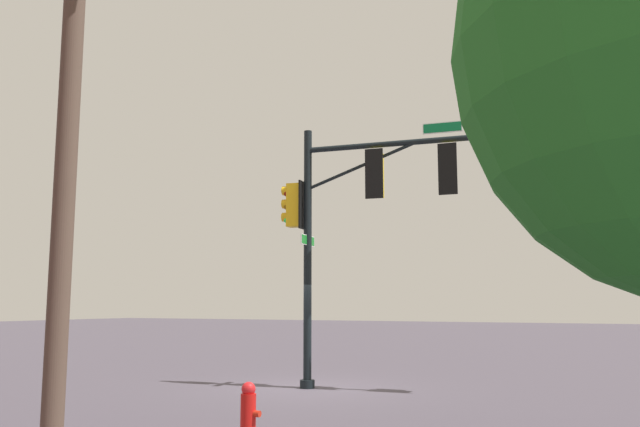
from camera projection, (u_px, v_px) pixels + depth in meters
ground_plane at (307, 388)px, 16.00m from camera, size 120.00×120.00×0.00m
signal_pole_assembly at (386, 196)px, 16.00m from camera, size 6.86×1.49×6.41m
utility_pole at (67, 151)px, 8.49m from camera, size 1.80×0.28×7.70m
fire_hydrant at (248, 410)px, 10.20m from camera, size 0.33×0.24×0.83m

